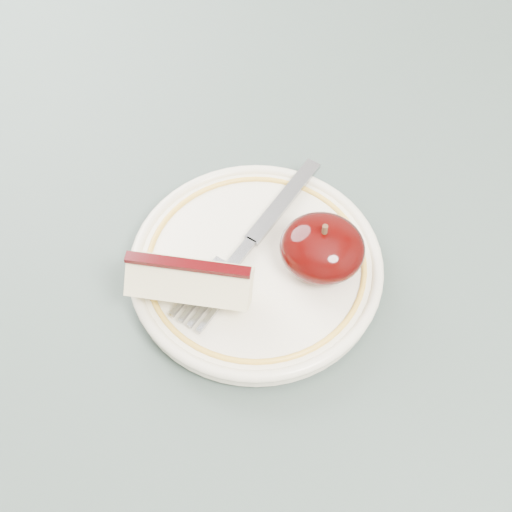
% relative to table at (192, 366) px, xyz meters
% --- Properties ---
extents(table, '(0.90, 0.90, 0.75)m').
position_rel_table_xyz_m(table, '(0.00, 0.00, 0.00)').
color(table, brown).
rests_on(table, ground).
extents(plate, '(0.19, 0.19, 0.02)m').
position_rel_table_xyz_m(plate, '(0.04, 0.05, 0.10)').
color(plate, '#EFE6C8').
rests_on(plate, table).
extents(apple_half, '(0.06, 0.06, 0.05)m').
position_rel_table_xyz_m(apple_half, '(0.09, 0.06, 0.12)').
color(apple_half, black).
rests_on(apple_half, plate).
extents(apple_wedge, '(0.09, 0.05, 0.04)m').
position_rel_table_xyz_m(apple_wedge, '(0.00, 0.01, 0.13)').
color(apple_wedge, beige).
rests_on(apple_wedge, plate).
extents(fork, '(0.07, 0.17, 0.00)m').
position_rel_table_xyz_m(fork, '(0.03, 0.06, 0.11)').
color(fork, gray).
rests_on(fork, plate).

